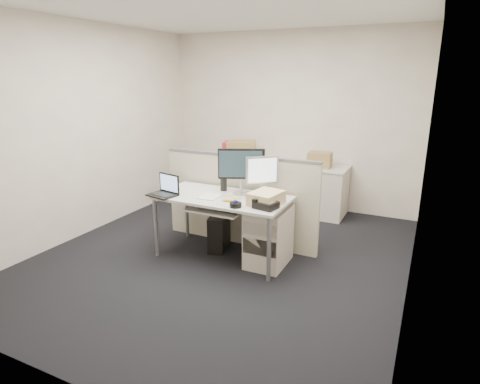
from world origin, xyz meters
The scene contains 29 objects.
floor centered at (0.00, 0.00, -0.01)m, with size 4.00×4.50×0.01m, color black.
ceiling centered at (0.00, 0.00, 2.70)m, with size 4.00×4.50×0.01m, color white.
wall_back centered at (0.00, 2.25, 1.35)m, with size 4.00×0.02×2.70m, color silver.
wall_front centered at (0.00, -2.25, 1.35)m, with size 4.00×0.02×2.70m, color silver.
wall_left centered at (-2.00, 0.00, 1.35)m, with size 0.02×4.50×2.70m, color silver.
wall_right centered at (2.00, 0.00, 1.35)m, with size 0.02×4.50×2.70m, color silver.
desk centered at (0.00, 0.00, 0.66)m, with size 1.50×0.75×0.73m.
keyboard_tray centered at (0.00, -0.18, 0.62)m, with size 0.62×0.32×0.02m, color beige.
drawer_pedestal centered at (0.55, 0.05, 0.33)m, with size 0.40×0.55×0.65m, color beige.
cubicle_partition centered at (0.00, 0.45, 0.55)m, with size 2.00×0.06×1.10m, color beige.
back_counter centered at (0.00, 1.93, 0.36)m, with size 2.00×0.60×0.72m, color beige.
monitor_main centered at (0.15, 0.18, 0.99)m, with size 0.52×0.20×0.52m, color black.
monitor_small centered at (0.40, 0.18, 0.96)m, with size 0.37×0.18×0.45m, color #B7B7BC.
laptop centered at (-0.62, -0.28, 0.85)m, with size 0.31×0.23×0.23m, color black.
trackball centered at (0.30, -0.28, 0.75)m, with size 0.13×0.13×0.05m, color black.
desk_phone centered at (0.60, -0.18, 0.77)m, with size 0.22×0.18×0.07m, color black.
paper_stack centered at (-0.11, -0.08, 0.74)m, with size 0.21×0.26×0.01m, color silver.
sticky_pad centered at (0.18, 0.00, 0.74)m, with size 0.07×0.07×0.01m, color yellow.
travel_mug centered at (-0.10, 0.22, 0.81)m, with size 0.08×0.08×0.17m, color black.
banana centered at (0.17, -0.15, 0.75)m, with size 0.17×0.04×0.04m, color yellow.
cellphone centered at (0.10, 0.20, 0.74)m, with size 0.06×0.11×0.01m, color black.
manila_folders centered at (0.55, -0.05, 0.80)m, with size 0.28×0.36×0.13m, color #E0D189.
keyboard centered at (0.05, -0.14, 0.64)m, with size 0.49×0.18×0.03m, color black.
pc_tower_desk centered at (-0.15, 0.19, 0.22)m, with size 0.19×0.46×0.43m, color black.
pc_tower_spare_dark centered at (-1.05, 1.63, 0.19)m, with size 0.16×0.40×0.38m, color black.
pc_tower_spare_silver centered at (-1.30, 2.03, 0.23)m, with size 0.20×0.49×0.46m, color #B7B7BC.
cardboard_box_left centered at (-0.62, 1.81, 0.89)m, with size 0.44×0.33×0.33m, color olive.
cardboard_box_right centered at (0.60, 1.90, 0.84)m, with size 0.33×0.26×0.24m, color olive.
red_binder centered at (-0.90, 1.83, 0.87)m, with size 0.08×0.33×0.31m, color #B72137.
Camera 1 is at (2.05, -3.79, 2.04)m, focal length 30.00 mm.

